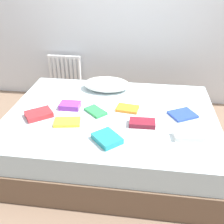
% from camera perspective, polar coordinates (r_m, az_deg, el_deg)
% --- Properties ---
extents(ground_plane, '(8.00, 8.00, 0.00)m').
position_cam_1_polar(ground_plane, '(2.78, -0.14, -9.12)').
color(ground_plane, '#7F6651').
extents(bed, '(2.00, 1.50, 0.50)m').
position_cam_1_polar(bed, '(2.63, -0.15, -4.94)').
color(bed, brown).
rests_on(bed, ground).
extents(radiator, '(0.46, 0.04, 0.52)m').
position_cam_1_polar(radiator, '(3.77, -10.11, 8.18)').
color(radiator, white).
rests_on(radiator, ground).
extents(pillow, '(0.51, 0.34, 0.12)m').
position_cam_1_polar(pillow, '(2.93, -1.17, 6.04)').
color(pillow, white).
rests_on(pillow, bed).
extents(textbook_green, '(0.24, 0.24, 0.02)m').
position_cam_1_polar(textbook_green, '(2.50, -3.59, 0.16)').
color(textbook_green, green).
rests_on(textbook_green, bed).
extents(textbook_teal, '(0.27, 0.28, 0.05)m').
position_cam_1_polar(textbook_teal, '(2.10, -1.08, -5.76)').
color(textbook_teal, teal).
rests_on(textbook_teal, bed).
extents(textbook_yellow, '(0.25, 0.18, 0.03)m').
position_cam_1_polar(textbook_yellow, '(2.36, -9.69, -2.16)').
color(textbook_yellow, yellow).
rests_on(textbook_yellow, bed).
extents(textbook_orange, '(0.23, 0.17, 0.03)m').
position_cam_1_polar(textbook_orange, '(2.54, 3.40, 0.77)').
color(textbook_orange, orange).
rests_on(textbook_orange, bed).
extents(textbook_red, '(0.29, 0.28, 0.05)m').
position_cam_1_polar(textbook_red, '(2.52, -15.62, -0.45)').
color(textbook_red, red).
rests_on(textbook_red, bed).
extents(textbook_maroon, '(0.23, 0.13, 0.04)m').
position_cam_1_polar(textbook_maroon, '(2.31, 6.57, -2.39)').
color(textbook_maroon, maroon).
rests_on(textbook_maroon, bed).
extents(textbook_purple, '(0.20, 0.14, 0.05)m').
position_cam_1_polar(textbook_purple, '(2.59, -9.10, 1.39)').
color(textbook_purple, purple).
rests_on(textbook_purple, bed).
extents(textbook_white, '(0.25, 0.15, 0.04)m').
position_cam_1_polar(textbook_white, '(2.23, 16.25, -4.98)').
color(textbook_white, white).
rests_on(textbook_white, bed).
extents(textbook_blue, '(0.29, 0.28, 0.02)m').
position_cam_1_polar(textbook_blue, '(2.53, 15.09, -0.53)').
color(textbook_blue, '#2847B7').
rests_on(textbook_blue, bed).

